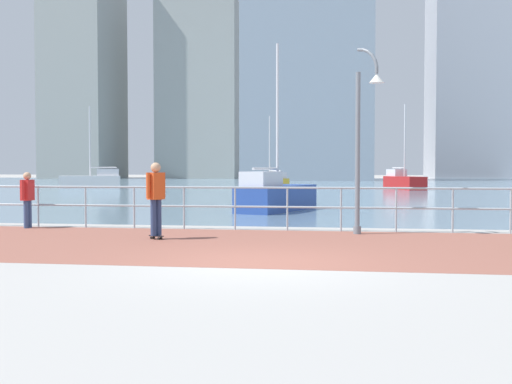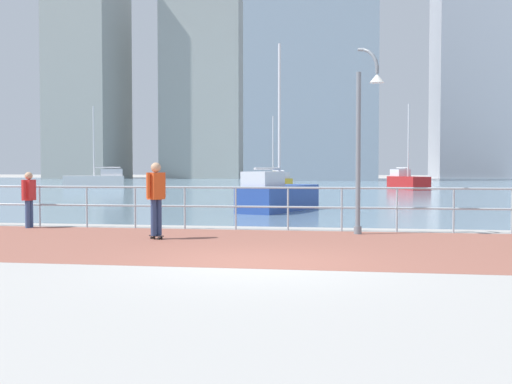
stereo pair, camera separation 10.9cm
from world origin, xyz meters
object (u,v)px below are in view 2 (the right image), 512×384
sailboat_yellow (277,195)px  bystander (29,195)px  sailboat_blue (407,181)px  lamppost (364,131)px  skateboarder (156,193)px  sailboat_navy (274,182)px  sailboat_ivory (96,180)px

sailboat_yellow → bystander: bearing=-127.7°
bystander → sailboat_blue: (13.10, 33.83, -0.26)m
lamppost → sailboat_yellow: 8.85m
bystander → skateboarder: bearing=-25.8°
skateboarder → sailboat_yellow: size_ratio=0.28×
sailboat_blue → sailboat_navy: sailboat_blue is taller
lamppost → sailboat_ivory: 39.75m
bystander → sailboat_yellow: 9.74m
sailboat_ivory → sailboat_blue: bearing=1.8°
skateboarder → bystander: size_ratio=1.15×
lamppost → sailboat_ivory: sailboat_ivory is taller
lamppost → sailboat_yellow: size_ratio=0.72×
skateboarder → sailboat_blue: 36.98m
sailboat_navy → sailboat_yellow: bearing=-82.5°
sailboat_blue → bystander: bearing=-111.2°
sailboat_yellow → sailboat_blue: bearing=74.7°
lamppost → sailboat_navy: size_ratio=0.79×
lamppost → skateboarder: (-4.75, -1.73, -1.47)m
sailboat_blue → sailboat_ivory: bearing=-178.2°
sailboat_blue → sailboat_navy: size_ratio=1.15×
sailboat_ivory → sailboat_yellow: size_ratio=1.07×
lamppost → skateboarder: 5.27m
sailboat_blue → sailboat_yellow: bearing=-105.3°
lamppost → sailboat_yellow: sailboat_yellow is taller
sailboat_yellow → sailboat_blue: sailboat_blue is taller
skateboarder → sailboat_blue: bearing=76.3°
sailboat_yellow → skateboarder: bearing=-99.5°
skateboarder → sailboat_ivory: 38.90m
lamppost → sailboat_navy: sailboat_navy is taller
bystander → sailboat_navy: bearing=85.2°
sailboat_ivory → sailboat_blue: 25.54m
bystander → sailboat_blue: size_ratio=0.23×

